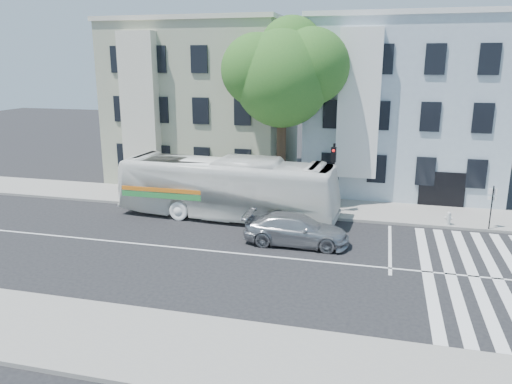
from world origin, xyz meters
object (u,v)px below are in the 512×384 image
(bus, at_px, (227,188))
(traffic_signal, at_px, (333,169))
(fire_hydrant, at_px, (448,218))
(sedan, at_px, (296,230))

(bus, bearing_deg, traffic_signal, -67.47)
(bus, xyz_separation_m, fire_hydrant, (11.78, 1.23, -1.19))
(sedan, height_order, fire_hydrant, sedan)
(traffic_signal, bearing_deg, bus, -155.49)
(bus, height_order, sedan, bus)
(fire_hydrant, bearing_deg, sedan, -148.91)
(sedan, relative_size, fire_hydrant, 6.97)
(bus, xyz_separation_m, sedan, (4.45, -3.19, -0.98))
(bus, bearing_deg, fire_hydrant, -80.73)
(sedan, bearing_deg, bus, 54.12)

